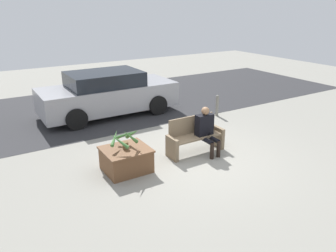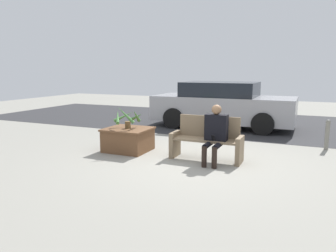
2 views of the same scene
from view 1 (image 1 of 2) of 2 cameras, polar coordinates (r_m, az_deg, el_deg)
The scene contains 8 objects.
ground_plane at distance 8.19m, azimuth 4.85°, elevation -5.52°, with size 30.00×30.00×0.00m, color gray.
road_surface at distance 12.71m, azimuth -9.86°, elevation 3.76°, with size 20.00×6.00×0.01m, color #2D2D30.
bench at distance 8.35m, azimuth 4.65°, elevation -1.82°, with size 1.51×0.48×0.92m.
person_seated at distance 8.26m, azimuth 6.69°, elevation -0.38°, with size 0.45×0.64×1.20m.
planter_box at distance 7.50m, azimuth -7.30°, elevation -5.68°, with size 1.03×0.92×0.54m.
potted_plant at distance 7.31m, azimuth -7.54°, elevation -2.05°, with size 0.74×0.72×0.55m.
parked_car at distance 11.34m, azimuth -10.43°, elevation 5.60°, with size 4.55×1.98×1.49m.
bollard_post at distance 11.23m, azimuth 8.55°, elevation 3.65°, with size 0.11×0.11×0.73m.
Camera 1 is at (-4.42, -5.90, 3.55)m, focal length 35.00 mm.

